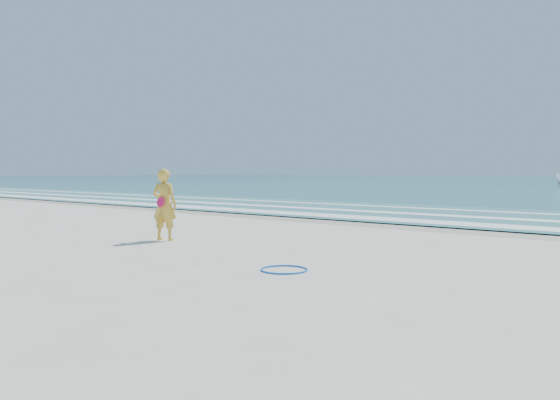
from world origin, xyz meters
The scene contains 8 objects.
ground centered at (0.00, 0.00, 0.00)m, with size 400.00×400.00×0.00m, color silver.
wet_sand centered at (0.00, 9.00, 0.00)m, with size 400.00×2.40×0.00m, color #B2A893.
shallow centered at (0.00, 14.00, 0.04)m, with size 400.00×10.00×0.01m, color #59B7AD.
foam_near centered at (0.00, 10.30, 0.05)m, with size 400.00×1.40×0.01m, color white.
foam_mid centered at (0.00, 13.20, 0.05)m, with size 400.00×0.90×0.01m, color white.
foam_far centered at (0.00, 16.50, 0.05)m, with size 400.00×0.60×0.01m, color white.
hoop centered at (3.57, 0.29, 0.02)m, with size 0.85×0.85×0.03m, color blue.
woman centered at (-1.48, 1.65, 0.92)m, with size 0.78×0.65×1.83m.
Camera 1 is at (9.64, -7.16, 1.76)m, focal length 35.00 mm.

